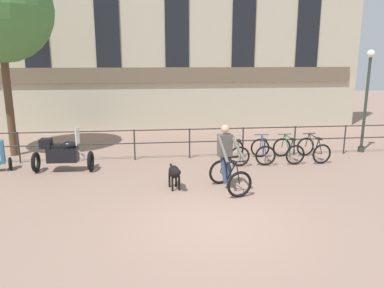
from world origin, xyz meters
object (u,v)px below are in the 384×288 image
(parked_bicycle_mid_left, at_px, (263,151))
(parked_bicycle_mid_right, at_px, (288,150))
(parked_bicycle_far_end, at_px, (313,149))
(parked_motorcycle, at_px, (62,154))
(parked_bicycle_near_lamp, at_px, (237,152))
(dog, at_px, (175,173))
(cyclist_with_bike, at_px, (227,161))
(street_lamp, at_px, (367,95))

(parked_bicycle_mid_left, bearing_deg, parked_bicycle_mid_right, -172.86)
(parked_bicycle_far_end, bearing_deg, parked_motorcycle, -3.30)
(parked_bicycle_near_lamp, bearing_deg, dog, 50.81)
(parked_bicycle_mid_left, xyz_separation_m, parked_bicycle_far_end, (1.77, -0.00, -0.00))
(parked_bicycle_far_end, bearing_deg, parked_bicycle_mid_left, -6.32)
(dog, height_order, parked_bicycle_mid_right, parked_bicycle_mid_right)
(parked_bicycle_far_end, bearing_deg, parked_bicycle_near_lamp, -6.32)
(cyclist_with_bike, bearing_deg, dog, 160.70)
(parked_motorcycle, relative_size, street_lamp, 0.48)
(parked_bicycle_mid_right, distance_m, street_lamp, 3.67)
(dog, relative_size, parked_bicycle_mid_left, 0.75)
(parked_motorcycle, relative_size, parked_bicycle_mid_right, 1.54)
(parked_bicycle_mid_left, bearing_deg, cyclist_with_bike, 62.56)
(cyclist_with_bike, bearing_deg, parked_bicycle_far_end, 20.94)
(parked_motorcycle, bearing_deg, parked_bicycle_mid_right, -84.47)
(parked_bicycle_near_lamp, relative_size, parked_bicycle_far_end, 0.98)
(dog, xyz_separation_m, parked_bicycle_mid_left, (3.12, 2.40, -0.10))
(dog, bearing_deg, parked_bicycle_mid_left, 27.41)
(cyclist_with_bike, distance_m, parked_bicycle_near_lamp, 2.68)
(cyclist_with_bike, distance_m, parked_bicycle_mid_right, 3.65)
(dog, distance_m, parked_motorcycle, 3.83)
(parked_motorcycle, relative_size, parked_bicycle_mid_left, 1.50)
(parked_bicycle_mid_right, relative_size, street_lamp, 0.31)
(parked_bicycle_near_lamp, xyz_separation_m, parked_bicycle_mid_right, (1.77, 0.00, 0.00))
(cyclist_with_bike, relative_size, parked_bicycle_far_end, 1.44)
(parked_bicycle_far_end, relative_size, street_lamp, 0.32)
(parked_bicycle_near_lamp, bearing_deg, parked_bicycle_far_end, -176.26)
(cyclist_with_bike, xyz_separation_m, street_lamp, (5.75, 3.37, 1.32))
(parked_bicycle_mid_left, distance_m, street_lamp, 4.45)
(parked_bicycle_mid_right, bearing_deg, cyclist_with_bike, 39.47)
(parked_bicycle_mid_left, distance_m, parked_bicycle_far_end, 1.77)
(parked_bicycle_mid_left, relative_size, parked_bicycle_mid_right, 1.02)
(parked_bicycle_near_lamp, xyz_separation_m, parked_bicycle_mid_left, (0.88, 0.00, 0.00))
(parked_bicycle_far_end, bearing_deg, dog, 19.84)
(parked_bicycle_mid_left, xyz_separation_m, parked_bicycle_mid_right, (0.89, -0.00, 0.00))
(parked_motorcycle, bearing_deg, parked_bicycle_mid_left, -84.01)
(dog, relative_size, parked_bicycle_mid_right, 0.77)
(parked_bicycle_mid_left, bearing_deg, street_lamp, -160.80)
(street_lamp, bearing_deg, parked_motorcycle, -172.95)
(dog, height_order, parked_bicycle_far_end, parked_bicycle_far_end)
(parked_bicycle_mid_left, height_order, street_lamp, street_lamp)
(dog, height_order, parked_bicycle_near_lamp, parked_bicycle_near_lamp)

